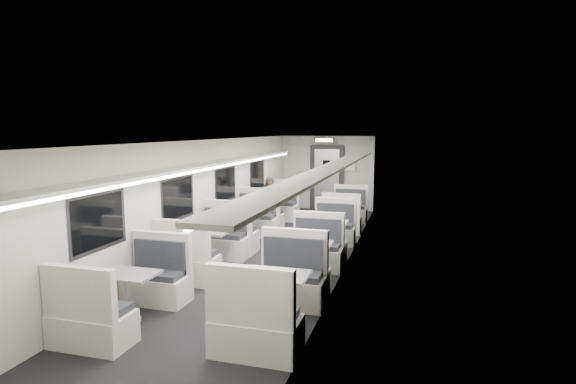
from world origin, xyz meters
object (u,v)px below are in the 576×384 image
Objects in this scene: booth_right_c at (308,261)px; vestibule_door at (327,178)px; booth_left_c at (207,249)px; booth_right_b at (328,236)px; booth_right_d at (276,299)px; passenger at (270,204)px; exit_sign at (324,140)px; booth_left_b at (245,227)px; booth_right_a at (346,214)px; booth_left_a at (271,211)px; booth_left_d at (128,297)px.

booth_right_c is 7.09m from vestibule_door.
booth_left_c is 1.08× the size of booth_right_b.
booth_right_d is 8.94m from vestibule_door.
exit_sign is (0.82, 3.00, 1.57)m from passenger.
booth_left_b is 1.11× the size of booth_right_a.
passenger is (-1.82, 1.56, 0.36)m from booth_right_b.
booth_left_a reaches higher than booth_right_b.
booth_left_a is at bearing 115.65° from booth_right_c.
booth_right_a is 0.98× the size of booth_right_c.
exit_sign is (-1.00, 4.56, 1.93)m from booth_right_b.
vestibule_door reaches higher than booth_left_a.
booth_left_c is 2.46m from booth_left_d.
booth_left_b is 1.03× the size of booth_left_c.
booth_left_a is 3.17m from exit_sign.
booth_left_d is 9.02m from exit_sign.
booth_left_b is at bearing 132.56° from booth_right_c.
booth_right_d is at bearing -71.68° from booth_left_a.
exit_sign is at bearing 116.87° from booth_right_a.
booth_right_d is at bearing -63.73° from booth_left_b.
booth_right_a is at bearing 90.00° from booth_right_c.
exit_sign reaches higher than vestibule_door.
booth_right_b is at bearing 41.06° from booth_left_c.
booth_right_a is at bearing 90.00° from booth_right_b.
vestibule_door is (-1.00, 6.99, 0.69)m from booth_right_c.
booth_left_c is at bearing -98.12° from passenger.
booth_left_b reaches higher than booth_right_c.
booth_right_d is at bearing -76.26° from passenger.
exit_sign is (0.00, -0.49, 1.24)m from vestibule_door.
booth_right_d reaches higher than booth_left_c.
booth_left_d is 7.07m from booth_right_a.
booth_left_a reaches higher than booth_right_c.
passenger is (0.18, 5.76, 0.36)m from booth_left_d.
exit_sign reaches higher than booth_left_c.
booth_right_c is (2.00, -2.18, -0.03)m from booth_left_b.
booth_right_b is 1.94m from booth_right_c.
passenger reaches higher than booth_right_b.
booth_left_d is 3.17× the size of exit_sign.
booth_left_a reaches higher than booth_right_a.
booth_right_b is 2.42m from passenger.
exit_sign is (1.00, 6.30, 1.91)m from booth_left_c.
booth_left_a reaches higher than booth_left_d.
booth_right_d is at bearing -46.05° from booth_left_c.
booth_right_b is at bearing -48.02° from booth_left_a.
booth_left_a is 1.04× the size of booth_left_c.
passenger is at bearing 108.69° from booth_right_d.
booth_right_d is (0.00, -6.40, 0.03)m from booth_right_a.
booth_left_d is 0.94× the size of vestibule_door.
booth_right_c is at bearing 48.49° from booth_left_d.
booth_right_c is at bearing -81.86° from vestibule_door.
booth_left_c reaches higher than booth_right_b.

